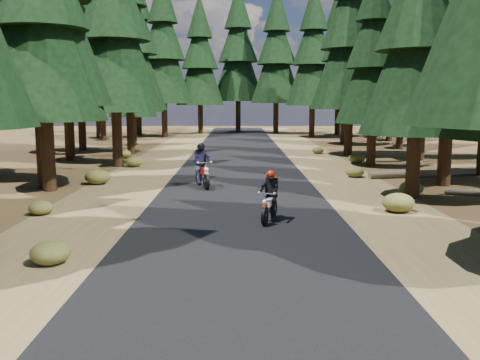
% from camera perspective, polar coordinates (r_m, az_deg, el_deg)
% --- Properties ---
extents(ground, '(120.00, 120.00, 0.00)m').
position_cam_1_polar(ground, '(14.39, 0.03, -5.21)').
color(ground, '#442C18').
rests_on(ground, ground).
extents(road, '(6.00, 100.00, 0.01)m').
position_cam_1_polar(road, '(19.29, -0.05, -1.70)').
color(road, black).
rests_on(road, ground).
extents(shoulder_l, '(3.20, 100.00, 0.01)m').
position_cam_1_polar(shoulder_l, '(19.81, -13.48, -1.67)').
color(shoulder_l, brown).
rests_on(shoulder_l, ground).
extents(shoulder_r, '(3.20, 100.00, 0.01)m').
position_cam_1_polar(shoulder_r, '(19.85, 13.36, -1.65)').
color(shoulder_r, brown).
rests_on(shoulder_r, ground).
extents(pine_forest, '(34.59, 55.08, 16.32)m').
position_cam_1_polar(pine_forest, '(35.32, -0.18, 15.73)').
color(pine_forest, black).
rests_on(pine_forest, ground).
extents(log_near, '(5.20, 1.51, 0.32)m').
position_cam_1_polar(log_near, '(25.43, 18.95, 0.65)').
color(log_near, '#4C4233').
rests_on(log_near, ground).
extents(understory_shrubs, '(14.31, 30.18, 0.61)m').
position_cam_1_polar(understory_shrubs, '(20.94, 1.82, -0.18)').
color(understory_shrubs, '#474C1E').
rests_on(understory_shrubs, ground).
extents(rider_lead, '(0.95, 1.70, 1.45)m').
position_cam_1_polar(rider_lead, '(15.12, 3.16, -2.66)').
color(rider_lead, silver).
rests_on(rider_lead, road).
extents(rider_follow, '(1.16, 2.04, 1.74)m').
position_cam_1_polar(rider_follow, '(21.10, -4.05, 0.75)').
color(rider_follow, maroon).
rests_on(rider_follow, road).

